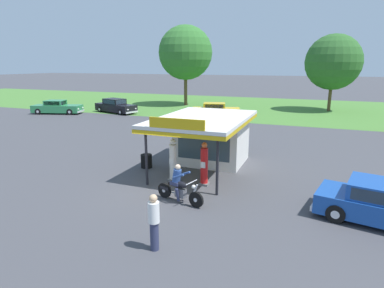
{
  "coord_description": "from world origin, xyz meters",
  "views": [
    {
      "loc": [
        6.36,
        -11.86,
        5.4
      ],
      "look_at": [
        0.53,
        3.19,
        1.4
      ],
      "focal_mm": 30.24,
      "sensor_mm": 36.0,
      "label": 1
    }
  ],
  "objects_px": {
    "gas_pump_offside": "(204,166)",
    "bystander_chatting_near_pumps": "(154,221)",
    "gas_pump_nearside": "(173,162)",
    "parked_car_back_row_right": "(116,106)",
    "motorcycle_with_rider": "(179,187)",
    "spare_tire_stack": "(146,161)",
    "parked_car_back_row_centre_right": "(215,110)",
    "parked_car_back_row_far_right": "(57,108)"
  },
  "relations": [
    {
      "from": "gas_pump_offside",
      "to": "bystander_chatting_near_pumps",
      "type": "distance_m",
      "value": 5.61
    },
    {
      "from": "parked_car_back_row_centre_right",
      "to": "parked_car_back_row_right",
      "type": "xyz_separation_m",
      "value": [
        -11.53,
        -1.17,
        0.04
      ]
    },
    {
      "from": "parked_car_back_row_far_right",
      "to": "motorcycle_with_rider",
      "type": "bearing_deg",
      "value": -37.47
    },
    {
      "from": "motorcycle_with_rider",
      "to": "spare_tire_stack",
      "type": "relative_size",
      "value": 3.05
    },
    {
      "from": "motorcycle_with_rider",
      "to": "parked_car_back_row_centre_right",
      "type": "xyz_separation_m",
      "value": [
        -5.0,
        21.17,
        0.03
      ]
    },
    {
      "from": "parked_car_back_row_far_right",
      "to": "parked_car_back_row_centre_right",
      "type": "relative_size",
      "value": 1.06
    },
    {
      "from": "gas_pump_offside",
      "to": "bystander_chatting_near_pumps",
      "type": "height_order",
      "value": "gas_pump_offside"
    },
    {
      "from": "bystander_chatting_near_pumps",
      "to": "motorcycle_with_rider",
      "type": "bearing_deg",
      "value": 101.32
    },
    {
      "from": "gas_pump_offside",
      "to": "parked_car_back_row_right",
      "type": "xyz_separation_m",
      "value": [
        -16.84,
        17.82,
        -0.19
      ]
    },
    {
      "from": "gas_pump_nearside",
      "to": "parked_car_back_row_centre_right",
      "type": "relative_size",
      "value": 0.38
    },
    {
      "from": "parked_car_back_row_centre_right",
      "to": "parked_car_back_row_far_right",
      "type": "bearing_deg",
      "value": -166.45
    },
    {
      "from": "gas_pump_nearside",
      "to": "parked_car_back_row_right",
      "type": "bearing_deg",
      "value": 130.62
    },
    {
      "from": "gas_pump_nearside",
      "to": "gas_pump_offside",
      "type": "bearing_deg",
      "value": -0.0
    },
    {
      "from": "gas_pump_nearside",
      "to": "parked_car_back_row_far_right",
      "type": "xyz_separation_m",
      "value": [
        -20.96,
        14.84,
        -0.26
      ]
    },
    {
      "from": "gas_pump_nearside",
      "to": "parked_car_back_row_centre_right",
      "type": "distance_m",
      "value": 19.36
    },
    {
      "from": "parked_car_back_row_centre_right",
      "to": "bystander_chatting_near_pumps",
      "type": "bearing_deg",
      "value": -76.98
    },
    {
      "from": "gas_pump_nearside",
      "to": "parked_car_back_row_far_right",
      "type": "relative_size",
      "value": 0.35
    },
    {
      "from": "parked_car_back_row_centre_right",
      "to": "motorcycle_with_rider",
      "type": "bearing_deg",
      "value": -76.71
    },
    {
      "from": "bystander_chatting_near_pumps",
      "to": "spare_tire_stack",
      "type": "height_order",
      "value": "bystander_chatting_near_pumps"
    },
    {
      "from": "motorcycle_with_rider",
      "to": "bystander_chatting_near_pumps",
      "type": "height_order",
      "value": "bystander_chatting_near_pumps"
    },
    {
      "from": "spare_tire_stack",
      "to": "bystander_chatting_near_pumps",
      "type": "bearing_deg",
      "value": -59.34
    },
    {
      "from": "gas_pump_nearside",
      "to": "motorcycle_with_rider",
      "type": "xyz_separation_m",
      "value": [
        1.24,
        -2.18,
        -0.28
      ]
    },
    {
      "from": "parked_car_back_row_right",
      "to": "bystander_chatting_near_pumps",
      "type": "bearing_deg",
      "value": -53.69
    },
    {
      "from": "bystander_chatting_near_pumps",
      "to": "gas_pump_nearside",
      "type": "bearing_deg",
      "value": 108.99
    },
    {
      "from": "bystander_chatting_near_pumps",
      "to": "parked_car_back_row_centre_right",
      "type": "bearing_deg",
      "value": 103.02
    },
    {
      "from": "motorcycle_with_rider",
      "to": "parked_car_back_row_right",
      "type": "relative_size",
      "value": 0.38
    },
    {
      "from": "gas_pump_offside",
      "to": "parked_car_back_row_centre_right",
      "type": "distance_m",
      "value": 19.72
    },
    {
      "from": "gas_pump_nearside",
      "to": "parked_car_back_row_centre_right",
      "type": "xyz_separation_m",
      "value": [
        -3.76,
        18.99,
        -0.25
      ]
    },
    {
      "from": "parked_car_back_row_right",
      "to": "parked_car_back_row_centre_right",
      "type": "bearing_deg",
      "value": 5.78
    },
    {
      "from": "gas_pump_nearside",
      "to": "bystander_chatting_near_pumps",
      "type": "bearing_deg",
      "value": -71.01
    },
    {
      "from": "motorcycle_with_rider",
      "to": "parked_car_back_row_centre_right",
      "type": "bearing_deg",
      "value": 103.29
    },
    {
      "from": "parked_car_back_row_far_right",
      "to": "spare_tire_stack",
      "type": "xyz_separation_m",
      "value": [
        18.8,
        -13.54,
        -0.32
      ]
    },
    {
      "from": "parked_car_back_row_centre_right",
      "to": "parked_car_back_row_right",
      "type": "relative_size",
      "value": 0.94
    },
    {
      "from": "gas_pump_nearside",
      "to": "spare_tire_stack",
      "type": "relative_size",
      "value": 2.83
    },
    {
      "from": "gas_pump_nearside",
      "to": "parked_car_back_row_right",
      "type": "relative_size",
      "value": 0.35
    },
    {
      "from": "bystander_chatting_near_pumps",
      "to": "parked_car_back_row_far_right",
      "type": "bearing_deg",
      "value": 138.24
    },
    {
      "from": "gas_pump_offside",
      "to": "spare_tire_stack",
      "type": "height_order",
      "value": "gas_pump_offside"
    },
    {
      "from": "motorcycle_with_rider",
      "to": "parked_car_back_row_right",
      "type": "height_order",
      "value": "parked_car_back_row_right"
    },
    {
      "from": "gas_pump_nearside",
      "to": "bystander_chatting_near_pumps",
      "type": "relative_size",
      "value": 1.15
    },
    {
      "from": "gas_pump_nearside",
      "to": "gas_pump_offside",
      "type": "height_order",
      "value": "gas_pump_nearside"
    },
    {
      "from": "gas_pump_offside",
      "to": "parked_car_back_row_centre_right",
      "type": "relative_size",
      "value": 0.37
    },
    {
      "from": "parked_car_back_row_right",
      "to": "bystander_chatting_near_pumps",
      "type": "xyz_separation_m",
      "value": [
        17.21,
        -23.42,
        0.21
      ]
    }
  ]
}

